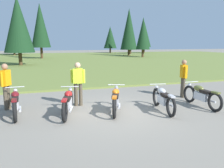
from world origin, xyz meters
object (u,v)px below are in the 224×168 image
Objects in this scene: motorcycle_olive at (201,95)px; motorcycle_silver at (163,99)px; rider_in_hivis_vest at (78,81)px; motorcycle_orange at (116,100)px; motorcycle_maroon at (15,103)px; motorcycle_red at (68,102)px; rider_with_back_turned at (183,76)px; rider_checking_bike at (6,84)px.

motorcycle_silver is at bearing -178.65° from motorcycle_olive.
motorcycle_orange is at bearing -48.63° from rider_in_hivis_vest.
motorcycle_maroon is 2.34m from rider_in_hivis_vest.
rider_with_back_turned reaches higher than motorcycle_red.
rider_in_hivis_vest is (0.54, 1.09, 0.51)m from motorcycle_red.
rider_in_hivis_vest is at bearing 160.14° from motorcycle_olive.
motorcycle_silver is 5.64m from rider_checking_bike.
rider_in_hivis_vest is (-4.66, 0.03, 0.00)m from rider_with_back_turned.
motorcycle_maroon and motorcycle_olive have the same top height.
motorcycle_olive is at bearing -19.86° from rider_in_hivis_vest.
motorcycle_maroon and motorcycle_silver have the same top height.
motorcycle_orange is at bearing -10.77° from motorcycle_maroon.
motorcycle_silver is at bearing -13.23° from motorcycle_orange.
rider_in_hivis_vest is at bearing 63.74° from motorcycle_red.
motorcycle_orange is 1.73m from rider_in_hivis_vest.
motorcycle_red and motorcycle_silver have the same top height.
rider_in_hivis_vest reaches higher than motorcycle_silver.
rider_with_back_turned is (6.85, 0.58, 0.51)m from motorcycle_maroon.
motorcycle_olive is at bearing 1.35° from motorcycle_silver.
rider_checking_bike is at bearing 164.93° from motorcycle_olive.
rider_with_back_turned is (0.27, 1.55, 0.51)m from motorcycle_olive.
rider_with_back_turned is at bearing 18.64° from motorcycle_orange.
rider_checking_bike and rider_in_hivis_vest have the same top height.
rider_with_back_turned is at bearing -2.50° from rider_checking_bike.
motorcycle_maroon is 1.02× the size of motorcycle_red.
motorcycle_red is 1.23× the size of rider_with_back_turned.
motorcycle_silver is 0.99× the size of motorcycle_olive.
motorcycle_orange is 0.95× the size of motorcycle_olive.
motorcycle_olive is (1.65, 0.04, 0.00)m from motorcycle_silver.
motorcycle_silver is (4.93, -1.01, 0.00)m from motorcycle_maroon.
rider_with_back_turned reaches higher than motorcycle_orange.
rider_checking_bike is at bearing 157.33° from motorcycle_orange.
motorcycle_orange is 1.19× the size of rider_checking_bike.
rider_in_hivis_vest reaches higher than motorcycle_orange.
motorcycle_red is 4.95m from motorcycle_olive.
motorcycle_olive is 7.20m from rider_checking_bike.
motorcycle_silver is 3.23m from rider_in_hivis_vest.
motorcycle_maroon is 1.01× the size of motorcycle_silver.
motorcycle_silver is 1.25× the size of rider_in_hivis_vest.
motorcycle_orange is (3.29, -0.62, 0.00)m from motorcycle_maroon.
motorcycle_maroon is at bearing 168.40° from motorcycle_silver.
motorcycle_orange is 1.69m from motorcycle_silver.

